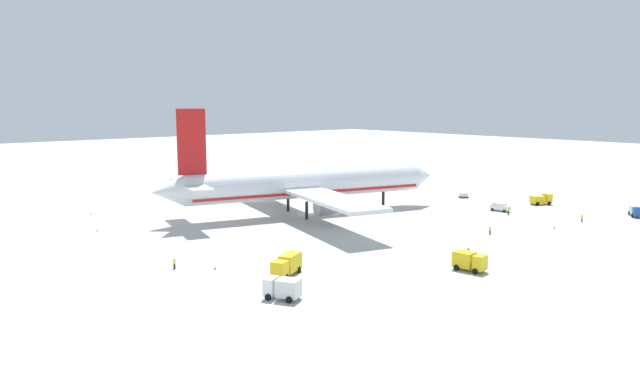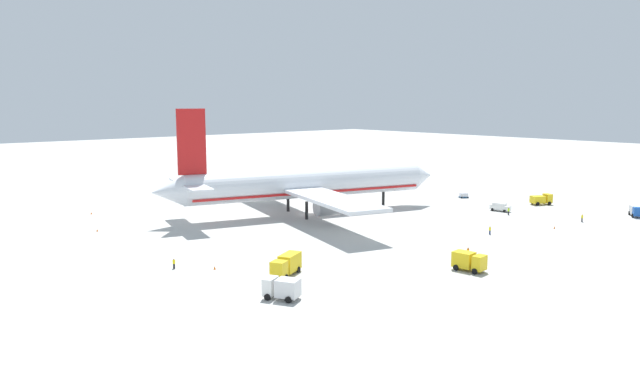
{
  "view_description": "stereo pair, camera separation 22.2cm",
  "coord_description": "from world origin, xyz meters",
  "views": [
    {
      "loc": [
        -87.22,
        -106.08,
        25.87
      ],
      "look_at": [
        2.65,
        -0.97,
        5.02
      ],
      "focal_mm": 34.09,
      "sensor_mm": 36.0,
      "label": 1
    },
    {
      "loc": [
        -87.05,
        -106.23,
        25.87
      ],
      "look_at": [
        2.65,
        -0.97,
        5.02
      ],
      "focal_mm": 34.09,
      "sensor_mm": 36.0,
      "label": 2
    }
  ],
  "objects": [
    {
      "name": "ground_worker_1",
      "position": [
        34.21,
        -30.41,
        0.89
      ],
      "size": [
        0.49,
        0.49,
        1.74
      ],
      "color": "black",
      "rests_on": "ground"
    },
    {
      "name": "service_van",
      "position": [
        37.01,
        -26.37,
        1.03
      ],
      "size": [
        2.5,
        4.83,
        1.97
      ],
      "color": "white",
      "rests_on": "ground"
    },
    {
      "name": "traffic_cone_3",
      "position": [
        28.07,
        -44.94,
        0.28
      ],
      "size": [
        0.36,
        0.36,
        0.55
      ],
      "primitive_type": "cone",
      "color": "orange",
      "rests_on": "ground"
    },
    {
      "name": "ground_worker_3",
      "position": [
        -44.95,
        -21.81,
        0.81
      ],
      "size": [
        0.55,
        0.55,
        1.6
      ],
      "color": "black",
      "rests_on": "ground"
    },
    {
      "name": "service_truck_2",
      "position": [
        -11.05,
        -52.23,
        1.58
      ],
      "size": [
        3.07,
        5.18,
        2.84
      ],
      "color": "yellow",
      "rests_on": "ground"
    },
    {
      "name": "service_truck_0",
      "position": [
        -33.83,
        -36.06,
        1.68
      ],
      "size": [
        7.1,
        5.05,
        3.04
      ],
      "color": "yellow",
      "rests_on": "ground"
    },
    {
      "name": "service_truck_1",
      "position": [
        54.5,
        -50.19,
        1.38
      ],
      "size": [
        5.36,
        4.68,
        2.44
      ],
      "color": "#194CA5",
      "rests_on": "ground"
    },
    {
      "name": "ground_worker_4",
      "position": [
        -4.13,
        -47.1,
        0.81
      ],
      "size": [
        0.56,
        0.56,
        1.6
      ],
      "color": "#3F3F47",
      "rests_on": "ground"
    },
    {
      "name": "ground_worker_2",
      "position": [
        39.16,
        -45.21,
        0.86
      ],
      "size": [
        0.56,
        0.56,
        1.69
      ],
      "color": "#3F3F47",
      "rests_on": "ground"
    },
    {
      "name": "airliner",
      "position": [
        -1.19,
        0.27,
        7.09
      ],
      "size": [
        68.54,
        66.8,
        24.26
      ],
      "color": "silver",
      "rests_on": "ground"
    },
    {
      "name": "baggage_cart_1",
      "position": [
        46.82,
        -8.75,
        0.72
      ],
      "size": [
        2.96,
        2.47,
        1.32
      ],
      "color": "#26598C",
      "rests_on": "ground"
    },
    {
      "name": "traffic_cone_2",
      "position": [
        -40.4,
        -26.32,
        0.28
      ],
      "size": [
        0.36,
        0.36,
        0.55
      ],
      "primitive_type": "cone",
      "color": "orange",
      "rests_on": "ground"
    },
    {
      "name": "service_truck_4",
      "position": [
        52.79,
        -27.91,
        1.4
      ],
      "size": [
        5.63,
        4.42,
        2.69
      ],
      "color": "yellow",
      "rests_on": "ground"
    },
    {
      "name": "service_truck_3",
      "position": [
        -40.96,
        -44.44,
        1.56
      ],
      "size": [
        4.35,
        5.26,
        2.77
      ],
      "color": "white",
      "rests_on": "ground"
    },
    {
      "name": "baggage_cart_0",
      "position": [
        39.04,
        31.48,
        0.76
      ],
      "size": [
        2.99,
        2.21,
        1.39
      ],
      "color": "gray",
      "rests_on": "ground"
    },
    {
      "name": "ground_worker_0",
      "position": [
        13.46,
        -39.47,
        0.81
      ],
      "size": [
        0.53,
        0.53,
        1.61
      ],
      "color": "navy",
      "rests_on": "ground"
    },
    {
      "name": "ground_plane",
      "position": [
        0.0,
        0.0,
        0.0
      ],
      "size": [
        600.0,
        600.0,
        0.0
      ],
      "primitive_type": "plane",
      "color": "#B2B2AD"
    },
    {
      "name": "traffic_cone_0",
      "position": [
        -43.95,
        13.06,
        0.28
      ],
      "size": [
        0.36,
        0.36,
        0.55
      ],
      "primitive_type": "cone",
      "color": "orange",
      "rests_on": "ground"
    },
    {
      "name": "traffic_cone_1",
      "position": [
        -38.12,
        32.34,
        0.28
      ],
      "size": [
        0.36,
        0.36,
        0.55
      ],
      "primitive_type": "cone",
      "color": "orange",
      "rests_on": "ground"
    }
  ]
}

